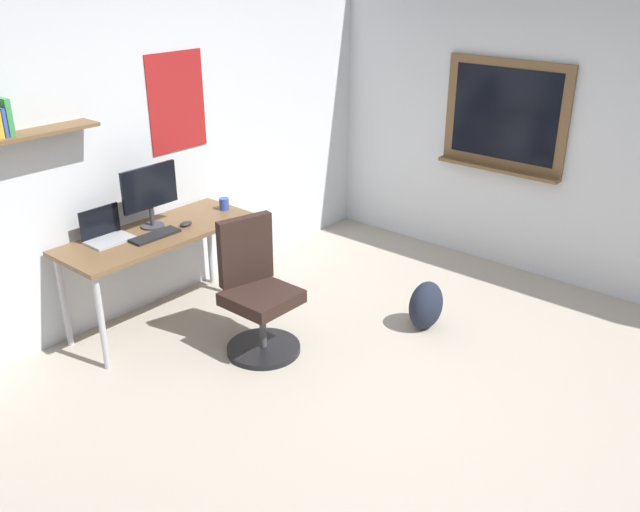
{
  "coord_description": "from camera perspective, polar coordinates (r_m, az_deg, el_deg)",
  "views": [
    {
      "loc": [
        -2.96,
        -1.81,
        2.59
      ],
      "look_at": [
        0.01,
        0.73,
        0.85
      ],
      "focal_mm": 38.41,
      "sensor_mm": 36.0,
      "label": 1
    }
  ],
  "objects": [
    {
      "name": "ground_plane",
      "position": [
        4.32,
        7.46,
        -12.98
      ],
      "size": [
        5.2,
        5.2,
        0.0
      ],
      "primitive_type": "plane",
      "color": "#ADA393",
      "rests_on": "ground"
    },
    {
      "name": "wall_back",
      "position": [
        5.34,
        -14.46,
        9.32
      ],
      "size": [
        5.0,
        0.3,
        2.6
      ],
      "color": "silver",
      "rests_on": "ground"
    },
    {
      "name": "desk",
      "position": [
        5.13,
        -13.32,
        1.2
      ],
      "size": [
        1.46,
        0.58,
        0.73
      ],
      "color": "brown",
      "rests_on": "ground"
    },
    {
      "name": "monitor_primary",
      "position": [
        5.1,
        -14.0,
        5.18
      ],
      "size": [
        0.46,
        0.17,
        0.46
      ],
      "color": "#38383D",
      "rests_on": "desk"
    },
    {
      "name": "keyboard",
      "position": [
        5.0,
        -13.58,
        1.66
      ],
      "size": [
        0.37,
        0.13,
        0.02
      ],
      "primitive_type": "cube",
      "color": "black",
      "rests_on": "desk"
    },
    {
      "name": "wall_right",
      "position": [
        5.85,
        21.56,
        9.64
      ],
      "size": [
        0.22,
        5.0,
        2.6
      ],
      "color": "silver",
      "rests_on": "ground"
    },
    {
      "name": "laptop",
      "position": [
        5.02,
        -17.42,
        1.86
      ],
      "size": [
        0.31,
        0.21,
        0.23
      ],
      "color": "#ADAFB5",
      "rests_on": "desk"
    },
    {
      "name": "backpack",
      "position": [
        5.15,
        8.82,
        -4.09
      ],
      "size": [
        0.32,
        0.22,
        0.37
      ],
      "primitive_type": "ellipsoid",
      "color": "#1E2333",
      "rests_on": "ground"
    },
    {
      "name": "computer_mouse",
      "position": [
        5.15,
        -11.11,
        2.65
      ],
      "size": [
        0.1,
        0.06,
        0.03
      ],
      "primitive_type": "ellipsoid",
      "color": "#262628",
      "rests_on": "desk"
    },
    {
      "name": "office_chair",
      "position": [
        4.76,
        -5.27,
        -3.37
      ],
      "size": [
        0.52,
        0.54,
        0.95
      ],
      "color": "black",
      "rests_on": "ground"
    },
    {
      "name": "coffee_mug",
      "position": [
        5.43,
        -8.0,
        4.32
      ],
      "size": [
        0.08,
        0.08,
        0.09
      ],
      "primitive_type": "cylinder",
      "color": "#334CA5",
      "rests_on": "desk"
    }
  ]
}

